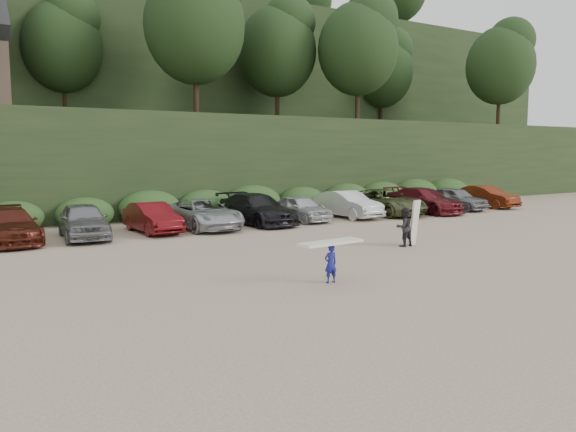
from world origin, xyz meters
TOP-DOWN VIEW (x-y plane):
  - ground at (0.00, 0.00)m, footprint 120.00×120.00m
  - hillside_backdrop at (-0.26, 35.93)m, footprint 90.00×41.50m
  - parked_cars at (1.02, 10.10)m, footprint 39.79×6.21m
  - child_surfer at (-2.37, -2.38)m, footprint 2.07×0.73m
  - adult_surfer at (3.87, 1.17)m, footprint 1.23×0.60m

SIDE VIEW (x-z plane):
  - ground at x=0.00m, z-range 0.00..0.00m
  - parked_cars at x=1.02m, z-range -0.04..1.54m
  - adult_surfer at x=3.87m, z-range -0.13..1.70m
  - child_surfer at x=-2.37m, z-range 0.22..1.44m
  - hillside_backdrop at x=-0.26m, z-range -2.78..25.22m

